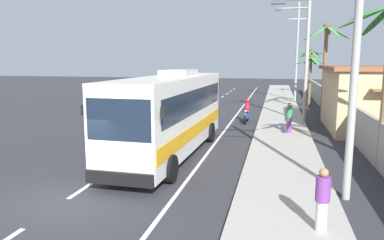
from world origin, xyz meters
TOP-DOWN VIEW (x-y plane):
  - ground_plane at (0.00, 0.00)m, footprint 160.00×160.00m
  - sidewalk_kerb at (6.80, 10.00)m, footprint 3.20×90.00m
  - lane_markings at (2.11, 14.43)m, footprint 3.43×71.00m
  - boundary_wall at (10.60, 14.00)m, footprint 0.24×60.00m
  - coach_bus_foreground at (1.68, 5.96)m, footprint 3.07×11.01m
  - motorcycle_beside_bus at (4.37, 15.87)m, footprint 0.56×1.96m
  - pedestrian_near_kerb at (7.60, -0.97)m, footprint 0.36×0.36m
  - pedestrian_midwalk at (7.17, 11.98)m, footprint 0.36×0.36m
  - utility_pole_nearest at (8.58, 1.88)m, footprint 3.65×0.24m
  - utility_pole_mid at (8.25, 16.34)m, footprint 3.31×0.24m
  - utility_pole_far at (8.34, 30.81)m, footprint 1.93×0.24m
  - palm_nearest at (10.02, 20.70)m, footprint 3.64×3.91m
  - palm_second at (9.43, 26.50)m, footprint 2.93×2.88m
  - palm_third at (10.46, 38.64)m, footprint 3.95×3.50m

SIDE VIEW (x-z plane):
  - ground_plane at x=0.00m, z-range 0.00..0.00m
  - lane_markings at x=2.11m, z-range 0.00..0.01m
  - sidewalk_kerb at x=6.80m, z-range 0.00..0.14m
  - motorcycle_beside_bus at x=4.37m, z-range -0.16..1.51m
  - boundary_wall at x=10.60m, z-range 0.00..1.93m
  - pedestrian_near_kerb at x=7.60m, z-range 0.18..1.81m
  - pedestrian_midwalk at x=7.17m, z-range 0.18..1.97m
  - coach_bus_foreground at x=1.68m, z-range 0.08..4.01m
  - palm_second at x=9.43m, z-range 1.26..6.18m
  - palm_third at x=10.46m, z-range 1.46..7.26m
  - utility_pole_nearest at x=8.58m, z-range 0.31..8.96m
  - palm_nearest at x=10.02m, z-range 1.51..8.74m
  - utility_pole_far at x=8.34m, z-range 0.17..10.52m
  - utility_pole_mid at x=8.25m, z-range 0.33..10.52m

